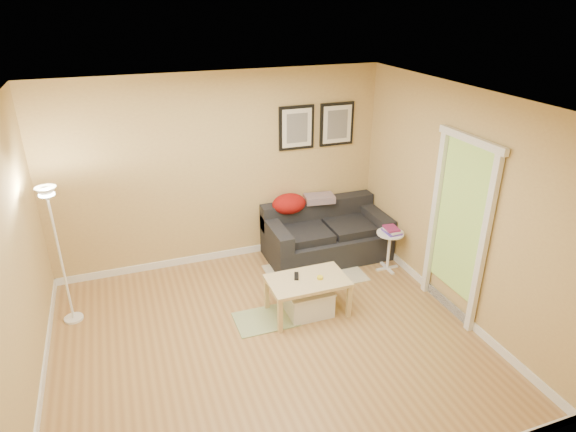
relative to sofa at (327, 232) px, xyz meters
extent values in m
plane|color=#A77E47|center=(-1.38, -1.53, -0.38)|extent=(4.50, 4.50, 0.00)
plane|color=white|center=(-1.38, -1.53, 2.23)|extent=(4.50, 4.50, 0.00)
plane|color=tan|center=(-1.38, 0.47, 0.92)|extent=(4.50, 0.00, 4.50)
plane|color=tan|center=(-1.38, -3.53, 0.92)|extent=(4.50, 0.00, 4.50)
plane|color=tan|center=(-3.63, -1.53, 0.92)|extent=(0.00, 4.00, 4.00)
plane|color=tan|center=(0.87, -1.53, 0.92)|extent=(0.00, 4.00, 4.00)
cube|color=white|center=(-1.38, 0.46, -0.33)|extent=(4.50, 0.02, 0.10)
cube|color=white|center=(-3.62, -1.53, -0.33)|extent=(0.02, 4.00, 0.10)
cube|color=white|center=(0.86, -1.53, -0.33)|extent=(0.02, 4.00, 0.10)
cube|color=beige|center=(-0.34, -0.40, -0.37)|extent=(1.25, 0.85, 0.01)
cube|color=#668C4C|center=(-1.28, -1.16, -0.37)|extent=(0.70, 0.50, 0.01)
cube|color=black|center=(-0.88, -1.09, 0.09)|extent=(0.10, 0.17, 0.02)
cylinder|color=yellow|center=(-0.64, -1.23, 0.10)|extent=(0.07, 0.07, 0.03)
camera|label=1|loc=(-2.64, -5.67, 3.09)|focal=30.65mm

